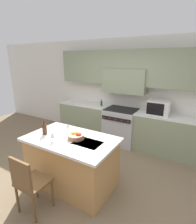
% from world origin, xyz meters
% --- Properties ---
extents(ground_plane, '(10.00, 10.00, 0.00)m').
position_xyz_m(ground_plane, '(0.00, 0.00, 0.00)').
color(ground_plane, '#7A664C').
extents(back_cabinetry, '(10.00, 0.46, 2.70)m').
position_xyz_m(back_cabinetry, '(0.00, 2.22, 1.60)').
color(back_cabinetry, silver).
rests_on(back_cabinetry, ground_plane).
extents(back_counter, '(3.74, 0.62, 0.94)m').
position_xyz_m(back_counter, '(0.00, 1.98, 0.47)').
color(back_counter, gray).
rests_on(back_counter, ground_plane).
extents(range_stove, '(0.82, 0.70, 0.94)m').
position_xyz_m(range_stove, '(0.00, 1.95, 0.47)').
color(range_stove, '#B7B7BC').
rests_on(range_stove, ground_plane).
extents(microwave, '(0.48, 0.40, 0.33)m').
position_xyz_m(microwave, '(0.92, 1.97, 1.11)').
color(microwave, silver).
rests_on(microwave, back_counter).
extents(kitchen_island, '(1.55, 0.94, 0.90)m').
position_xyz_m(kitchen_island, '(-0.09, -0.00, 0.45)').
color(kitchen_island, '#B7844C').
rests_on(kitchen_island, ground_plane).
extents(island_chair, '(0.42, 0.40, 0.93)m').
position_xyz_m(island_chair, '(-0.19, -0.81, 0.54)').
color(island_chair, brown).
rests_on(island_chair, ground_plane).
extents(wine_bottle, '(0.08, 0.08, 0.26)m').
position_xyz_m(wine_bottle, '(-0.59, -0.10, 0.99)').
color(wine_bottle, '#422314').
rests_on(wine_bottle, kitchen_island).
extents(wine_glass_near, '(0.08, 0.08, 0.17)m').
position_xyz_m(wine_glass_near, '(-0.25, -0.25, 1.01)').
color(wine_glass_near, white).
rests_on(wine_glass_near, kitchen_island).
extents(wine_glass_far, '(0.08, 0.08, 0.17)m').
position_xyz_m(wine_glass_far, '(-0.30, 0.18, 1.01)').
color(wine_glass_far, white).
rests_on(wine_glass_far, kitchen_island).
extents(fruit_bowl, '(0.28, 0.28, 0.12)m').
position_xyz_m(fruit_bowl, '(0.01, 0.03, 0.94)').
color(fruit_bowl, '#996B47').
rests_on(fruit_bowl, kitchen_island).
extents(oil_bottle_on_counter, '(0.05, 0.05, 0.18)m').
position_xyz_m(oil_bottle_on_counter, '(-0.61, 1.97, 1.01)').
color(oil_bottle_on_counter, '#194723').
rests_on(oil_bottle_on_counter, back_counter).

